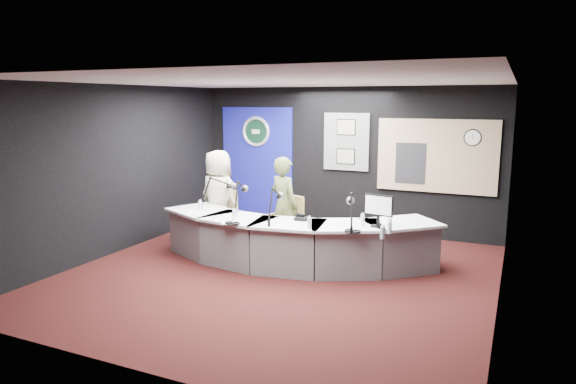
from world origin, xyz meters
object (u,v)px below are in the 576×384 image
at_px(armchair_left, 219,218).
at_px(person_man, 219,197).
at_px(broadcast_desk, 290,241).
at_px(armchair_right, 284,223).
at_px(person_woman, 284,205).

xyz_separation_m(armchair_left, person_man, (0.00, 0.00, 0.37)).
xyz_separation_m(broadcast_desk, person_man, (-1.64, 0.56, 0.47)).
distance_m(armchair_right, person_man, 1.34).
relative_size(armchair_right, person_woman, 0.62).
relative_size(armchair_left, person_woman, 0.58).
xyz_separation_m(person_man, person_woman, (1.30, -0.04, -0.03)).
bearing_deg(person_man, armchair_right, -170.43).
height_order(armchair_left, person_man, person_man).
relative_size(armchair_right, person_man, 0.60).
height_order(person_man, person_woman, person_man).
height_order(broadcast_desk, armchair_left, armchair_left).
distance_m(armchair_left, person_woman, 1.34).
xyz_separation_m(armchair_left, person_woman, (1.30, -0.04, 0.34)).
height_order(armchair_right, person_woman, person_woman).
bearing_deg(person_woman, armchair_right, -0.00).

